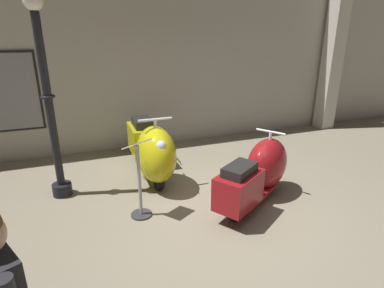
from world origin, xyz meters
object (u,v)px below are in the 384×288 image
(scooter_1, at_px, (259,172))
(info_stanchion, at_px, (140,185))
(scooter_0, at_px, (152,150))
(lamppost, at_px, (49,105))

(scooter_1, bearing_deg, info_stanchion, 141.19)
(scooter_0, distance_m, info_stanchion, 1.11)
(scooter_0, height_order, lamppost, lamppost)
(scooter_1, relative_size, info_stanchion, 1.49)
(lamppost, bearing_deg, scooter_0, 2.07)
(info_stanchion, bearing_deg, lamppost, 135.42)
(scooter_0, xyz_separation_m, info_stanchion, (-0.41, -1.03, -0.07))
(scooter_0, distance_m, lamppost, 1.65)
(scooter_0, relative_size, scooter_1, 1.16)
(scooter_1, height_order, info_stanchion, info_stanchion)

